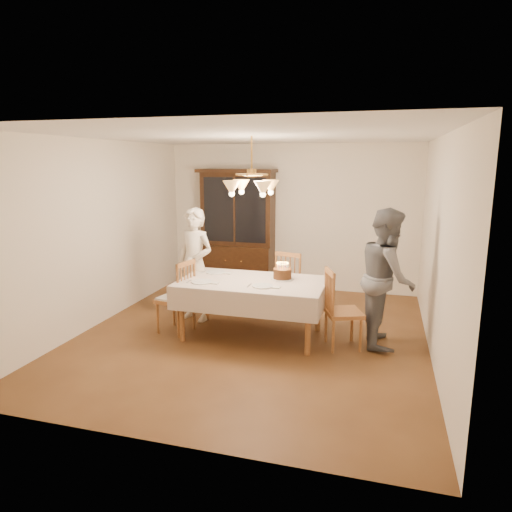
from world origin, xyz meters
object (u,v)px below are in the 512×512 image
(china_hutch, at_px, (238,232))
(chair_far_side, at_px, (292,287))
(elderly_woman, at_px, (195,265))
(birthday_cake, at_px, (282,274))
(dining_table, at_px, (252,286))

(china_hutch, height_order, chair_far_side, china_hutch)
(chair_far_side, xyz_separation_m, elderly_woman, (-1.33, -0.56, 0.38))
(china_hutch, xyz_separation_m, birthday_cake, (1.30, -2.07, -0.21))
(dining_table, height_order, chair_far_side, chair_far_side)
(dining_table, bearing_deg, elderly_woman, 157.45)
(china_hutch, relative_size, chair_far_side, 2.16)
(dining_table, height_order, elderly_woman, elderly_woman)
(elderly_woman, bearing_deg, dining_table, -6.71)
(dining_table, distance_m, china_hutch, 2.46)
(china_hutch, xyz_separation_m, chair_far_side, (1.28, -1.29, -0.60))
(dining_table, xyz_separation_m, birthday_cake, (0.37, 0.18, 0.15))
(elderly_woman, relative_size, birthday_cake, 5.49)
(dining_table, relative_size, chair_far_side, 1.90)
(elderly_woman, bearing_deg, birthday_cake, 6.41)
(chair_far_side, height_order, birthday_cake, chair_far_side)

